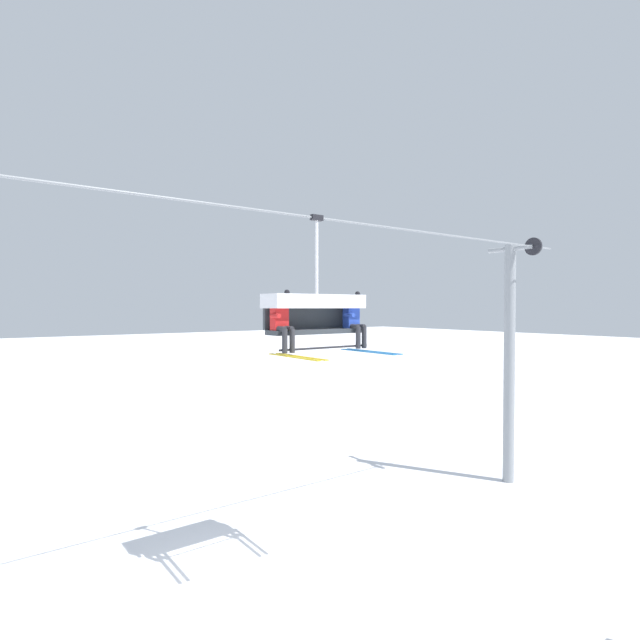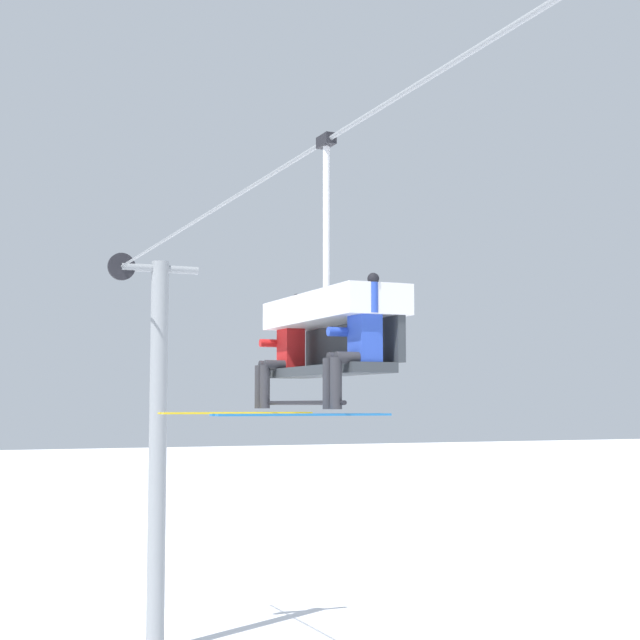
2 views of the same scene
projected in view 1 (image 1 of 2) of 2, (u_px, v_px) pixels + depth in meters
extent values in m
plane|color=white|center=(232.00, 581.00, 10.55)|extent=(200.00, 200.00, 0.00)
cylinder|color=gray|center=(509.00, 364.00, 16.46)|extent=(0.36, 0.36, 7.86)
cylinder|color=gray|center=(510.00, 249.00, 16.36)|extent=(0.16, 1.60, 0.16)
cylinder|color=black|center=(533.00, 246.00, 15.72)|extent=(0.08, 0.56, 0.56)
cylinder|color=gray|center=(279.00, 213.00, 10.12)|extent=(20.83, 0.05, 0.05)
cube|color=#33383D|center=(317.00, 331.00, 10.74)|extent=(2.29, 0.48, 0.10)
cube|color=#33383D|center=(309.00, 318.00, 10.96)|extent=(2.29, 0.08, 0.45)
cube|color=silver|center=(315.00, 301.00, 10.77)|extent=(2.34, 0.68, 0.30)
cylinder|color=black|center=(326.00, 348.00, 10.49)|extent=(2.29, 0.04, 0.04)
cylinder|color=silver|center=(317.00, 257.00, 10.70)|extent=(0.07, 0.07, 1.59)
cube|color=black|center=(317.00, 218.00, 10.68)|extent=(0.28, 0.12, 0.12)
cube|color=red|center=(279.00, 318.00, 10.15)|extent=(0.32, 0.22, 0.52)
sphere|color=maroon|center=(279.00, 300.00, 10.14)|extent=(0.22, 0.22, 0.22)
ellipsoid|color=black|center=(282.00, 300.00, 10.06)|extent=(0.17, 0.04, 0.08)
cylinder|color=#2D2D33|center=(280.00, 329.00, 9.97)|extent=(0.11, 0.34, 0.11)
cylinder|color=#2D2D33|center=(288.00, 329.00, 10.07)|extent=(0.11, 0.34, 0.11)
cylinder|color=#2D2D33|center=(285.00, 341.00, 9.84)|extent=(0.11, 0.11, 0.48)
cylinder|color=#2D2D33|center=(292.00, 341.00, 9.94)|extent=(0.11, 0.11, 0.48)
cube|color=gold|center=(293.00, 357.00, 9.60)|extent=(0.09, 1.70, 0.02)
cube|color=gold|center=(301.00, 357.00, 9.71)|extent=(0.09, 1.70, 0.02)
cylinder|color=red|center=(275.00, 316.00, 9.92)|extent=(0.09, 0.30, 0.09)
cylinder|color=red|center=(287.00, 301.00, 10.25)|extent=(0.09, 0.09, 0.30)
sphere|color=black|center=(287.00, 292.00, 10.25)|extent=(0.11, 0.11, 0.11)
cube|color=#2847B7|center=(351.00, 317.00, 11.29)|extent=(0.32, 0.22, 0.52)
sphere|color=black|center=(351.00, 301.00, 11.28)|extent=(0.22, 0.22, 0.22)
ellipsoid|color=black|center=(354.00, 301.00, 11.20)|extent=(0.17, 0.04, 0.08)
cylinder|color=#2D2D33|center=(353.00, 327.00, 11.10)|extent=(0.11, 0.34, 0.11)
cylinder|color=#2D2D33|center=(359.00, 326.00, 11.21)|extent=(0.11, 0.34, 0.11)
cylinder|color=#2D2D33|center=(358.00, 338.00, 10.97)|extent=(0.11, 0.11, 0.48)
cylinder|color=#2D2D33|center=(364.00, 337.00, 11.08)|extent=(0.11, 0.11, 0.48)
cube|color=#1E6BB2|center=(367.00, 352.00, 10.74)|extent=(0.09, 1.70, 0.02)
cube|color=#1E6BB2|center=(373.00, 351.00, 10.85)|extent=(0.09, 1.70, 0.02)
cylinder|color=#2847B7|center=(349.00, 315.00, 11.06)|extent=(0.09, 0.30, 0.09)
cylinder|color=#2847B7|center=(358.00, 301.00, 11.39)|extent=(0.09, 0.09, 0.30)
sphere|color=black|center=(358.00, 294.00, 11.39)|extent=(0.11, 0.11, 0.11)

